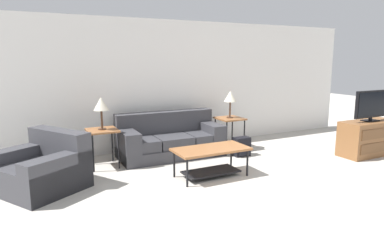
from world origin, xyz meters
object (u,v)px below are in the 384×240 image
Objects in this scene: armchair at (42,169)px; television at (372,105)px; side_table_right at (230,121)px; backpack at (242,147)px; couch at (170,141)px; table_lamp_left at (101,105)px; side_table_left at (102,134)px; coffee_table at (211,156)px; table_lamp_right at (230,97)px; tv_console at (369,138)px.

armchair is 5.84m from television.
side_table_right is 1.81× the size of backpack.
side_table_right is at bearing 83.21° from backpack.
table_lamp_left is (-1.28, -0.09, 0.78)m from couch.
table_lamp_left reaches higher than backpack.
coffee_table is at bearing -42.40° from side_table_left.
side_table_right is at bearing 47.47° from coffee_table.
side_table_right is 0.50m from table_lamp_right.
table_lamp_right is at bearing 83.21° from backpack.
side_table_right is at bearing -4.23° from couch.
armchair is at bearing -178.52° from backpack.
coffee_table is at bearing -85.31° from couch.
coffee_table is 2.14× the size of table_lamp_left.
couch is 1.37m from backpack.
couch is 2.40m from armchair.
coffee_table is 2.14× the size of table_lamp_right.
couch reaches higher than side_table_right.
coffee_table is at bearing 175.03° from television.
side_table_right is 2.67m from tv_console.
tv_console reaches higher than side_table_right.
armchair is 4.08× the size of backpack.
tv_console reaches higher than backpack.
couch reaches higher than side_table_left.
backpack is (-0.06, -0.53, -0.90)m from table_lamp_right.
backpack is at bearing -96.79° from side_table_right.
television reaches higher than couch.
tv_console is (4.72, -1.56, -0.74)m from table_lamp_left.
table_lamp_right is at bearing -4.23° from couch.
couch is at bearing 94.69° from coffee_table.
backpack is (1.22, -0.62, -0.12)m from couch.
television is (2.15, -1.56, 0.39)m from side_table_right.
side_table_left is (-1.28, -0.09, 0.28)m from couch.
table_lamp_right is 0.46× the size of tv_console.
couch reaches higher than armchair.
table_lamp_left reaches higher than side_table_right.
television reaches higher than backpack.
table_lamp_right reaches higher than side_table_left.
tv_console is at bearing -4.98° from coffee_table.
television is at bearing 90.00° from tv_console.
armchair is 2.49m from coffee_table.
tv_console is at bearing -25.78° from couch.
couch is at bearing 175.77° from side_table_right.
couch is 1.67× the size of coffee_table.
television is at bearing -9.39° from armchair.
couch is 5.46× the size of backpack.
table_lamp_right is at bearing 144.02° from television.
side_table_left and side_table_right have the same top height.
armchair reaches higher than side_table_right.
coffee_table is at bearing 175.02° from tv_console.
tv_console is 2.45m from backpack.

